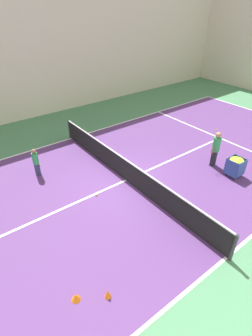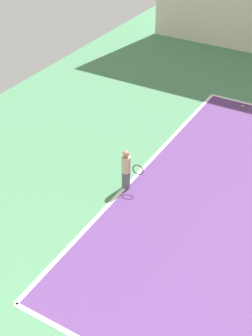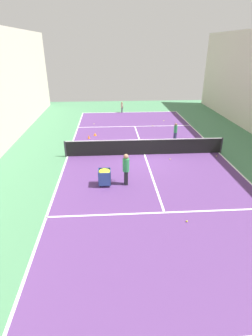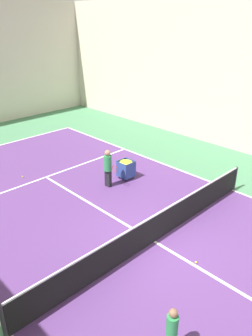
{
  "view_description": "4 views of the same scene",
  "coord_description": "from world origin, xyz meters",
  "px_view_note": "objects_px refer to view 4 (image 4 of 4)",
  "views": [
    {
      "loc": [
        7.09,
        -5.42,
        6.46
      ],
      "look_at": [
        0.0,
        0.0,
        0.62
      ],
      "focal_mm": 28.0,
      "sensor_mm": 36.0,
      "label": 1
    },
    {
      "loc": [
        8.67,
        -7.17,
        7.17
      ],
      "look_at": [
        0.85,
        -11.73,
        0.6
      ],
      "focal_mm": 50.0,
      "sensor_mm": 36.0,
      "label": 2
    },
    {
      "loc": [
        2.22,
        15.52,
        6.4
      ],
      "look_at": [
        1.45,
        3.87,
        0.91
      ],
      "focal_mm": 28.0,
      "sensor_mm": 36.0,
      "label": 3
    },
    {
      "loc": [
        -6.6,
        -5.48,
        6.57
      ],
      "look_at": [
        2.52,
        3.89,
        0.5
      ],
      "focal_mm": 35.0,
      "sensor_mm": 36.0,
      "label": 4
    }
  ],
  "objects_px": {
    "tennis_net": "(155,228)",
    "child_midcourt": "(172,329)",
    "ball_cart": "(126,166)",
    "coach_at_net": "(108,166)"
  },
  "relations": [
    {
      "from": "child_midcourt",
      "to": "ball_cart",
      "type": "distance_m",
      "value": 8.41
    },
    {
      "from": "ball_cart",
      "to": "coach_at_net",
      "type": "bearing_deg",
      "value": -178.66
    },
    {
      "from": "coach_at_net",
      "to": "ball_cart",
      "type": "distance_m",
      "value": 1.12
    },
    {
      "from": "tennis_net",
      "to": "child_midcourt",
      "type": "height_order",
      "value": "child_midcourt"
    },
    {
      "from": "tennis_net",
      "to": "ball_cart",
      "type": "bearing_deg",
      "value": 57.07
    },
    {
      "from": "tennis_net",
      "to": "coach_at_net",
      "type": "bearing_deg",
      "value": 69.39
    },
    {
      "from": "coach_at_net",
      "to": "child_midcourt",
      "type": "distance_m",
      "value": 7.79
    },
    {
      "from": "ball_cart",
      "to": "tennis_net",
      "type": "bearing_deg",
      "value": -122.93
    },
    {
      "from": "coach_at_net",
      "to": "child_midcourt",
      "type": "relative_size",
      "value": 1.3
    },
    {
      "from": "tennis_net",
      "to": "coach_at_net",
      "type": "xyz_separation_m",
      "value": [
        1.45,
        3.87,
        0.41
      ]
    }
  ]
}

